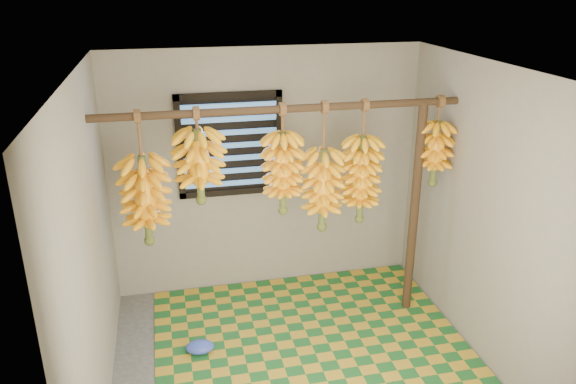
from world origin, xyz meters
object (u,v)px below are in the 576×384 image
object	(u,v)px
banana_bunch_b	(199,166)
woven_mat	(308,338)
banana_bunch_a	(146,201)
plastic_bag	(200,347)
banana_bunch_f	(435,153)
support_post	(414,212)
banana_bunch_d	(283,173)
banana_bunch_e	(361,180)
banana_bunch_c	(323,190)

from	to	relation	value
banana_bunch_b	woven_mat	bearing A→B (deg)	-18.24
banana_bunch_a	banana_bunch_b	world-z (taller)	same
plastic_bag	banana_bunch_f	bearing A→B (deg)	7.39
support_post	banana_bunch_f	world-z (taller)	banana_bunch_f
plastic_bag	banana_bunch_f	distance (m)	2.62
support_post	banana_bunch_a	xyz separation A→B (m)	(-2.33, 0.00, 0.32)
support_post	banana_bunch_b	world-z (taller)	banana_bunch_b
support_post	banana_bunch_d	world-z (taller)	banana_bunch_d
support_post	banana_bunch_e	distance (m)	0.63
banana_bunch_b	banana_bunch_e	size ratio (longest dim) A/B	0.72
banana_bunch_a	banana_bunch_f	world-z (taller)	same
plastic_bag	banana_bunch_c	bearing A→B (deg)	13.84
plastic_bag	banana_bunch_e	world-z (taller)	banana_bunch_e
woven_mat	banana_bunch_d	distance (m)	1.49
plastic_bag	banana_bunch_a	bearing A→B (deg)	140.47
banana_bunch_d	plastic_bag	bearing A→B (deg)	-160.41
banana_bunch_a	banana_bunch_e	world-z (taller)	same
banana_bunch_b	plastic_bag	bearing A→B (deg)	-110.15
banana_bunch_a	banana_bunch_f	size ratio (longest dim) A/B	1.39
plastic_bag	banana_bunch_d	bearing A→B (deg)	19.59
support_post	banana_bunch_e	bearing A→B (deg)	180.00
woven_mat	banana_bunch_a	bearing A→B (deg)	167.75
support_post	banana_bunch_d	size ratio (longest dim) A/B	2.13
support_post	woven_mat	bearing A→B (deg)	-165.04
plastic_bag	banana_bunch_d	world-z (taller)	banana_bunch_d
support_post	banana_bunch_d	distance (m)	1.30
woven_mat	banana_bunch_f	world-z (taller)	banana_bunch_f
plastic_bag	support_post	bearing A→B (deg)	7.94
banana_bunch_f	banana_bunch_d	bearing A→B (deg)	-180.00
banana_bunch_c	banana_bunch_e	size ratio (longest dim) A/B	1.04
banana_bunch_c	banana_bunch_f	size ratio (longest dim) A/B	1.42
banana_bunch_c	banana_bunch_d	size ratio (longest dim) A/B	1.20
banana_bunch_d	support_post	bearing A→B (deg)	0.00
woven_mat	plastic_bag	size ratio (longest dim) A/B	10.94
plastic_bag	banana_bunch_a	world-z (taller)	banana_bunch_a
support_post	banana_bunch_f	size ratio (longest dim) A/B	2.51
plastic_bag	banana_bunch_e	xyz separation A→B (m)	(1.47, 0.28, 1.29)
support_post	banana_bunch_c	bearing A→B (deg)	180.00
banana_bunch_d	banana_bunch_e	size ratio (longest dim) A/B	0.86
banana_bunch_d	banana_bunch_c	bearing A→B (deg)	0.00
banana_bunch_b	banana_bunch_f	bearing A→B (deg)	0.00
banana_bunch_b	banana_bunch_f	size ratio (longest dim) A/B	0.99
banana_bunch_d	banana_bunch_a	bearing A→B (deg)	180.00
banana_bunch_c	banana_bunch_e	xyz separation A→B (m)	(0.34, 0.00, 0.07)
banana_bunch_d	banana_bunch_e	world-z (taller)	same
banana_bunch_a	banana_bunch_b	bearing A→B (deg)	0.00
woven_mat	banana_bunch_a	size ratio (longest dim) A/B	2.39
banana_bunch_b	banana_bunch_a	bearing A→B (deg)	180.00
banana_bunch_c	banana_bunch_e	bearing A→B (deg)	0.00
banana_bunch_a	banana_bunch_d	world-z (taller)	same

